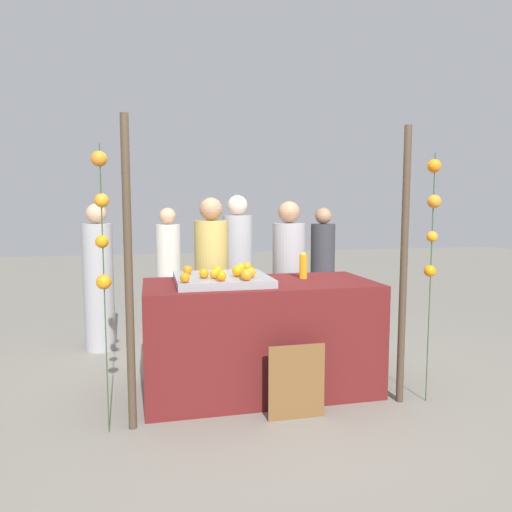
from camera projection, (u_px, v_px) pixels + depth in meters
ground_plane at (260, 389)px, 3.96m from camera, size 24.00×24.00×0.00m
stall_counter at (260, 336)px, 3.91m from camera, size 1.89×0.88×0.92m
orange_tray at (222, 279)px, 3.81m from camera, size 0.75×0.73×0.06m
orange_0 at (188, 270)px, 3.87m from camera, size 0.07×0.07×0.07m
orange_1 at (215, 274)px, 3.64m from camera, size 0.08×0.08×0.08m
orange_2 at (185, 278)px, 3.45m from camera, size 0.07×0.07×0.07m
orange_3 at (221, 276)px, 3.52m from camera, size 0.08×0.08×0.08m
orange_4 at (245, 274)px, 3.64m from camera, size 0.08×0.08×0.08m
orange_5 at (238, 271)px, 3.74m from camera, size 0.09×0.09×0.09m
orange_6 at (240, 268)px, 4.00m from camera, size 0.08×0.08×0.08m
orange_7 at (251, 273)px, 3.70m from camera, size 0.08×0.08×0.08m
orange_8 at (247, 267)px, 4.06m from camera, size 0.08×0.08×0.08m
orange_9 at (217, 270)px, 3.84m from camera, size 0.07×0.07×0.07m
orange_10 at (247, 275)px, 3.55m from camera, size 0.09×0.09×0.09m
orange_11 at (204, 274)px, 3.66m from camera, size 0.08×0.08×0.08m
juice_bottle at (303, 266)px, 4.04m from camera, size 0.07×0.07×0.23m
chalkboard_sign at (296, 383)px, 3.39m from camera, size 0.42×0.03×0.56m
vendor_left at (212, 288)px, 4.53m from camera, size 0.33×0.33×1.63m
vendor_right at (289, 287)px, 4.66m from camera, size 0.32×0.32×1.59m
crowd_person_0 at (322, 272)px, 6.00m from camera, size 0.31×0.31×1.53m
crowd_person_1 at (169, 274)px, 5.83m from camera, size 0.31×0.31×1.53m
crowd_person_2 at (99, 282)px, 5.01m from camera, size 0.32×0.32×1.57m
crowd_person_3 at (238, 274)px, 5.34m from camera, size 0.33×0.33×1.67m
canopy_post_left at (129, 276)px, 3.16m from camera, size 0.06×0.06×2.15m
canopy_post_right at (404, 267)px, 3.61m from camera, size 0.06×0.06×2.15m
garland_strand_left at (102, 221)px, 3.05m from camera, size 0.10×0.11×1.94m
garland_strand_right at (433, 214)px, 3.57m from camera, size 0.11×0.12×1.94m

